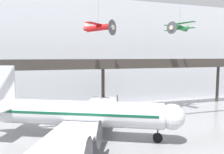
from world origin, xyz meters
name	(u,v)px	position (x,y,z in m)	size (l,w,h in m)	color
hangar_back_wall	(95,52)	(0.00, 35.54, 12.55)	(140.00, 3.00, 25.10)	silver
mezzanine_walkway	(104,67)	(0.00, 27.27, 9.31)	(110.00, 3.20, 11.00)	#38332D
airliner_silver_main	(80,114)	(-7.35, 13.52, 3.55)	(27.01, 31.81, 10.24)	silver
suspended_plane_green_biplane	(180,27)	(14.20, 21.94, 17.35)	(5.78, 6.74, 5.87)	#1E6B33
suspended_plane_red_highwing	(99,28)	(-2.63, 21.19, 16.55)	(6.34, 6.26, 6.67)	red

